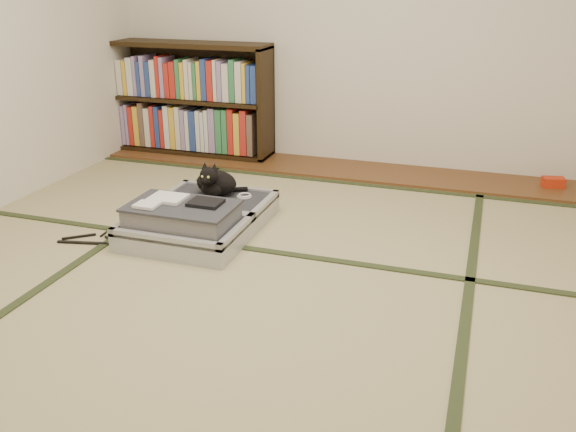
% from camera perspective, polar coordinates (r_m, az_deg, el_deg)
% --- Properties ---
extents(floor, '(4.50, 4.50, 0.00)m').
position_cam_1_polar(floor, '(3.03, -3.01, -6.62)').
color(floor, tan).
rests_on(floor, ground).
extents(wood_strip, '(4.00, 0.50, 0.02)m').
position_cam_1_polar(wood_strip, '(4.80, 5.67, 4.32)').
color(wood_strip, brown).
rests_on(wood_strip, ground).
extents(red_item, '(0.17, 0.12, 0.07)m').
position_cam_1_polar(red_item, '(4.74, 23.56, 2.91)').
color(red_item, red).
rests_on(red_item, wood_strip).
extents(tatami_borders, '(4.00, 4.50, 0.01)m').
position_cam_1_polar(tatami_borders, '(3.44, -0.03, -2.86)').
color(tatami_borders, '#2D381E').
rests_on(tatami_borders, ground).
extents(bookcase, '(1.37, 0.31, 0.92)m').
position_cam_1_polar(bookcase, '(5.22, -9.07, 10.57)').
color(bookcase, black).
rests_on(bookcase, wood_strip).
extents(suitcase, '(0.68, 0.90, 0.27)m').
position_cam_1_polar(suitcase, '(3.63, -8.46, -0.22)').
color(suitcase, '#B0B1B5').
rests_on(suitcase, floor).
extents(cat, '(0.30, 0.30, 0.24)m').
position_cam_1_polar(cat, '(3.84, -6.85, 3.12)').
color(cat, black).
rests_on(cat, suitcase).
extents(cable_coil, '(0.09, 0.09, 0.02)m').
position_cam_1_polar(cable_coil, '(3.84, -4.11, 1.90)').
color(cable_coil, white).
rests_on(cable_coil, suitcase).
extents(hanger, '(0.40, 0.22, 0.01)m').
position_cam_1_polar(hanger, '(3.68, -17.78, -2.23)').
color(hanger, black).
rests_on(hanger, floor).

